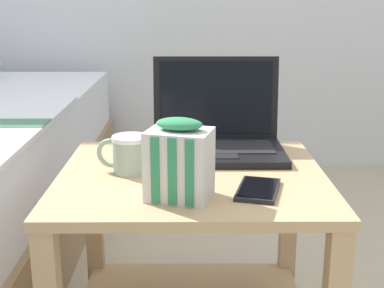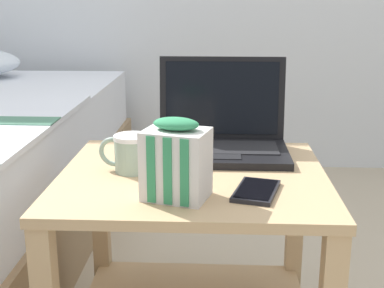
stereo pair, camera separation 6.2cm
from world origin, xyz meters
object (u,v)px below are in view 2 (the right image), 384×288
snack_bag (176,161)px  cell_phone (256,191)px  laptop (222,134)px  mug_front_left (131,151)px

snack_bag → cell_phone: bearing=11.6°
laptop → cell_phone: size_ratio=2.17×
snack_bag → cell_phone: snack_bag is taller
mug_front_left → snack_bag: (0.12, -0.16, 0.03)m
mug_front_left → laptop: bearing=38.9°
laptop → cell_phone: laptop is taller
cell_phone → laptop: bearing=103.4°
laptop → mug_front_left: (-0.21, -0.17, 0.00)m
mug_front_left → snack_bag: snack_bag is taller
cell_phone → snack_bag: bearing=-168.4°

